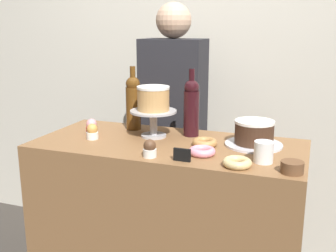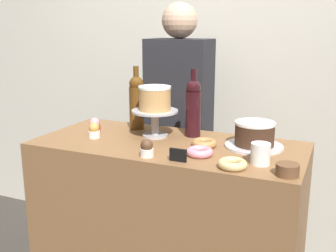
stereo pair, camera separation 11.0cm
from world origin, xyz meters
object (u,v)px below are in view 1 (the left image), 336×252
Objects in this scene: white_layer_cake at (153,98)px; price_sign_chalkboard at (182,155)px; barista_figure at (173,135)px; cake_stand_pedestal at (153,119)px; wine_bottle_dark_red at (191,107)px; donut_glazed at (237,163)px; wine_bottle_amber at (133,102)px; chocolate_round_cake at (254,132)px; donut_pink at (202,151)px; cupcake_chocolate at (149,149)px; cookie_stack at (292,167)px; cupcake_strawberry at (92,127)px; donut_maple at (205,143)px; cupcake_caramel at (92,132)px; coffee_cup_ceramic at (264,152)px.

price_sign_chalkboard is at bearing -50.69° from white_layer_cake.
cake_stand_pedestal is at bearing -82.65° from barista_figure.
wine_bottle_dark_red is 0.49m from donut_glazed.
wine_bottle_amber is (-0.15, 0.10, -0.04)m from white_layer_cake.
wine_bottle_amber is (-0.63, 0.09, 0.08)m from chocolate_round_cake.
cake_stand_pedestal is at bearing 45.00° from white_layer_cake.
donut_pink is at bearing -61.04° from barista_figure.
donut_glazed is at bearing -54.71° from barista_figure.
price_sign_chalkboard is (0.14, -0.00, -0.01)m from cupcake_chocolate.
price_sign_chalkboard is (-0.42, -0.01, 0.00)m from cookie_stack.
cupcake_strawberry is at bearing 163.13° from donut_glazed.
cupcake_strawberry is 0.66× the size of donut_maple.
cupcake_chocolate is at bearing -71.32° from white_layer_cake.
cupcake_strawberry is 0.61m from price_sign_chalkboard.
cupcake_chocolate is 0.77m from barista_figure.
wine_bottle_dark_red is at bearing 27.85° from cupcake_caramel.
chocolate_round_cake reaches higher than cupcake_caramel.
donut_glazed is (0.77, -0.23, -0.02)m from cupcake_strawberry.
chocolate_round_cake reaches higher than coffee_cup_ceramic.
chocolate_round_cake is 1.56× the size of donut_maple.
price_sign_chalkboard is at bearing -176.70° from donut_glazed.
cookie_stack is (0.50, -0.37, -0.12)m from wine_bottle_dark_red.
price_sign_chalkboard is at bearing -117.18° from donut_pink.
white_layer_cake reaches higher than cupcake_caramel.
cake_stand_pedestal is 0.36m from donut_pink.
coffee_cup_ceramic is 0.90m from barista_figure.
coffee_cup_ceramic reaches higher than cupcake_chocolate.
barista_figure is at bearing 101.94° from cupcake_chocolate.
cookie_stack is (0.92, -0.15, -0.01)m from cupcake_caramel.
cupcake_chocolate is (0.10, -0.29, -0.05)m from cake_stand_pedestal.
white_layer_cake is 0.42m from price_sign_chalkboard.
price_sign_chalkboard is (0.08, -0.38, -0.12)m from wine_bottle_dark_red.
cupcake_caramel is 0.93m from cookie_stack.
wine_bottle_amber reaches higher than cake_stand_pedestal.
donut_glazed is (0.46, -0.28, -0.17)m from white_layer_cake.
cupcake_chocolate is (0.25, -0.39, -0.11)m from wine_bottle_amber.
wine_bottle_dark_red reaches higher than cake_stand_pedestal.
wine_bottle_amber reaches higher than cupcake_caramel.
cookie_stack is (0.81, -0.38, -0.12)m from wine_bottle_amber.
donut_maple is 0.07× the size of barista_figure.
wine_bottle_dark_red is (0.32, -0.02, 0.00)m from wine_bottle_amber.
chocolate_round_cake is at bearing 39.13° from cupcake_chocolate.
coffee_cup_ceramic is at bearing -20.02° from white_layer_cake.
donut_pink and donut_glazed have the same top height.
cupcake_strawberry reaches higher than cookie_stack.
donut_pink is 0.12m from price_sign_chalkboard.
white_layer_cake reaches higher than coffee_cup_ceramic.
price_sign_chalkboard is at bearing -126.83° from chocolate_round_cake.
cupcake_chocolate is 1.00× the size of cupcake_strawberry.
chocolate_round_cake is 0.49m from cupcake_chocolate.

